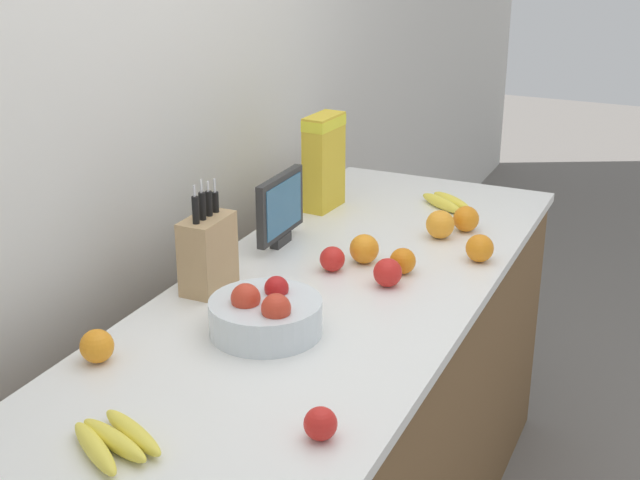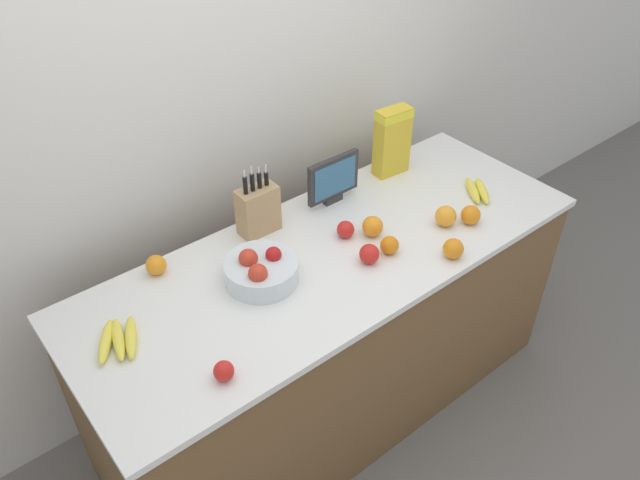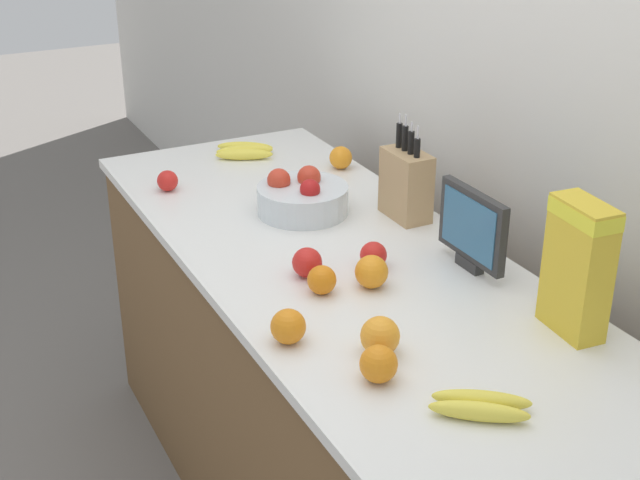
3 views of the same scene
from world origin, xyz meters
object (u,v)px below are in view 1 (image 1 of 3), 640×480
cereal_box (324,158)px  banana_bunch_left (446,202)px  banana_bunch_right (114,440)px  orange_mid_right (403,261)px  small_monitor (281,208)px  apple_front (388,273)px  orange_mid_left (440,224)px  orange_front_right (364,249)px  orange_back_center (480,248)px  orange_front_center (466,219)px  apple_middle (332,259)px  knife_block (208,252)px  orange_by_cereal (97,346)px  apple_leftmost (320,424)px  fruit_bowl (265,314)px

cereal_box → banana_bunch_left: (0.17, -0.38, -0.15)m
banana_bunch_right → orange_mid_right: (1.03, -0.22, 0.02)m
small_monitor → apple_front: (-0.15, -0.40, -0.08)m
orange_mid_right → orange_mid_left: (0.31, -0.01, 0.01)m
apple_front → orange_front_right: bearing=43.3°
small_monitor → orange_back_center: size_ratio=3.20×
cereal_box → orange_front_center: (-0.02, -0.50, -0.13)m
small_monitor → apple_middle: size_ratio=3.63×
apple_middle → banana_bunch_left: bearing=-11.5°
knife_block → orange_mid_right: (0.31, -0.44, -0.07)m
orange_by_cereal → orange_front_center: 1.27m
apple_middle → apple_front: size_ratio=0.91×
small_monitor → orange_by_cereal: 0.82m
knife_block → orange_back_center: bearing=-51.3°
banana_bunch_left → apple_leftmost: 1.43m
small_monitor → orange_mid_right: bearing=-97.5°
apple_leftmost → orange_mid_left: bearing=5.7°
orange_mid_left → cereal_box: bearing=75.9°
banana_bunch_left → orange_mid_right: orange_mid_right is taller
banana_bunch_left → banana_bunch_right: (-1.62, 0.16, -0.00)m
knife_block → apple_middle: 0.36m
knife_block → apple_front: knife_block is taller
orange_front_right → orange_by_cereal: size_ratio=1.09×
orange_mid_right → fruit_bowl: bearing=159.7°
banana_bunch_right → apple_leftmost: size_ratio=3.39×
banana_bunch_left → banana_bunch_right: size_ratio=0.94×
banana_bunch_left → apple_middle: apple_middle is taller
banana_bunch_left → orange_back_center: orange_back_center is taller
apple_leftmost → orange_mid_left: 1.15m
apple_front → orange_mid_right: (0.10, -0.01, -0.00)m
orange_by_cereal → orange_back_center: bearing=-34.0°
knife_block → orange_front_right: bearing=-42.3°
apple_front → orange_mid_left: (0.41, -0.02, 0.00)m
small_monitor → apple_middle: (-0.12, -0.22, -0.08)m
cereal_box → orange_back_center: size_ratio=3.94×
apple_middle → orange_front_center: 0.53m
knife_block → cereal_box: cereal_box is taller
apple_front → orange_front_right: 0.17m
apple_leftmost → orange_mid_right: 0.84m
knife_block → cereal_box: bearing=-0.5°
banana_bunch_right → apple_middle: 0.96m
apple_front → orange_front_center: bearing=-8.8°
orange_mid_right → orange_front_center: bearing=-9.8°
apple_front → orange_by_cereal: 0.80m
orange_by_cereal → apple_leftmost: bearing=-96.8°
cereal_box → apple_middle: bearing=-148.6°
orange_mid_left → orange_back_center: bearing=-129.8°
banana_bunch_left → orange_back_center: size_ratio=2.62×
apple_leftmost → orange_front_center: orange_front_center is taller
fruit_bowl → banana_bunch_right: 0.55m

